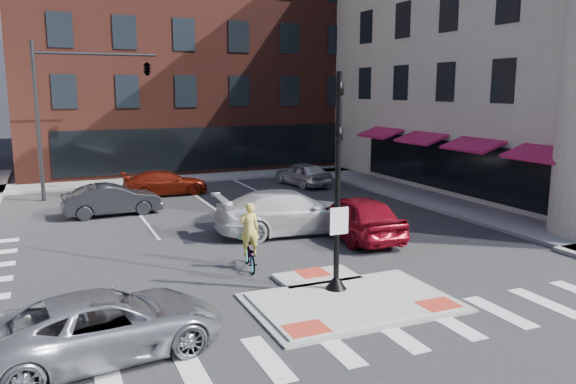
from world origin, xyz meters
name	(u,v)px	position (x,y,z in m)	size (l,w,h in m)	color
ground	(343,297)	(0.00, 0.00, 0.00)	(120.00, 120.00, 0.00)	#28282B
refuge_island	(347,299)	(0.00, -0.26, 0.05)	(5.40, 4.65, 0.13)	gray
sidewalk_e	(434,200)	(10.80, 10.00, 0.07)	(3.00, 24.00, 0.15)	gray
sidewalk_n	(219,176)	(3.00, 22.00, 0.07)	(26.00, 3.00, 0.15)	gray
building_n	(181,61)	(3.00, 31.99, 7.80)	(24.40, 18.40, 15.50)	#55231A
building_e	(574,47)	(21.54, 11.50, 8.04)	(21.90, 23.90, 17.70)	#BBB49F
building_far_left	(75,95)	(-4.00, 52.00, 5.00)	(10.00, 12.00, 10.00)	slate
building_far_right	(190,86)	(9.00, 54.00, 6.00)	(12.00, 12.00, 12.00)	brown
signal_pole	(337,211)	(0.00, 0.40, 2.36)	(0.60, 0.60, 5.98)	black
mast_arm_signal	(119,78)	(-3.47, 18.00, 6.21)	(6.10, 2.24, 8.00)	black
silver_suv	(106,325)	(-6.29, -1.00, 0.70)	(2.33, 5.05, 1.40)	#A1A4A8
red_sedan	(356,216)	(3.50, 5.32, 0.85)	(2.00, 4.98, 1.70)	maroon
white_pickup	(290,212)	(1.46, 7.00, 0.86)	(2.41, 5.93, 1.72)	silver
bg_car_dark	(112,200)	(-4.62, 13.17, 0.71)	(1.50, 4.31, 1.42)	black
bg_car_silver	(303,174)	(6.61, 16.90, 0.71)	(1.69, 4.19, 1.43)	silver
bg_car_red	(165,183)	(-1.44, 17.17, 0.66)	(1.84, 4.52, 1.31)	maroon
cyclist	(250,247)	(-1.50, 3.39, 0.72)	(0.89, 1.77, 2.15)	#3F3F44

